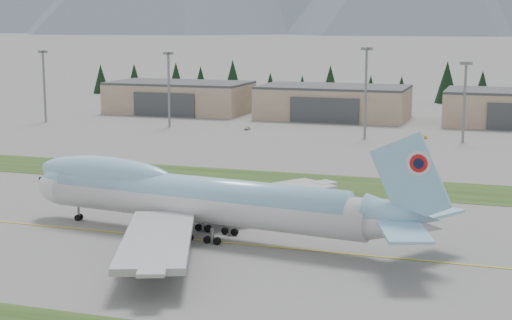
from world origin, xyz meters
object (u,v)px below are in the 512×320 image
(boeing_747_freighter, at_px, (198,198))
(service_vehicle_a, at_px, (247,130))
(hangar_center, at_px, (333,102))
(hangar_left, at_px, (180,97))
(service_vehicle_b, at_px, (420,138))

(boeing_747_freighter, bearing_deg, service_vehicle_a, 112.77)
(boeing_747_freighter, distance_m, service_vehicle_a, 117.20)
(boeing_747_freighter, distance_m, hangar_center, 148.53)
(hangar_left, bearing_deg, service_vehicle_b, -22.72)
(hangar_left, bearing_deg, service_vehicle_a, -43.46)
(boeing_747_freighter, xyz_separation_m, hangar_center, (-12.93, 147.96, -0.43))
(boeing_747_freighter, height_order, service_vehicle_a, boeing_747_freighter)
(boeing_747_freighter, distance_m, hangar_left, 162.81)
(service_vehicle_a, bearing_deg, service_vehicle_b, -4.01)
(service_vehicle_a, bearing_deg, hangar_left, 134.26)
(hangar_center, bearing_deg, service_vehicle_b, -48.48)
(hangar_left, relative_size, service_vehicle_b, 11.71)
(boeing_747_freighter, height_order, hangar_center, boeing_747_freighter)
(hangar_left, relative_size, hangar_center, 1.00)
(hangar_center, relative_size, service_vehicle_a, 14.69)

